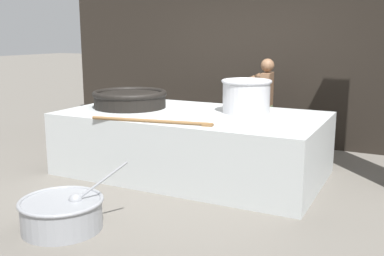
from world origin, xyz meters
name	(u,v)px	position (x,y,z in m)	size (l,w,h in m)	color
ground_plane	(192,173)	(0.00, 0.00, 0.00)	(60.00, 60.00, 0.00)	#666059
back_wall	(251,26)	(0.00, 2.24, 1.97)	(7.20, 0.24, 3.94)	black
hearth_platform	(192,143)	(0.00, 0.00, 0.41)	(3.39, 1.85, 0.83)	#B2B7B7
giant_wok_near	(130,98)	(-0.98, 0.00, 0.95)	(1.05, 1.05, 0.24)	black
stock_pot	(246,95)	(0.63, 0.32, 1.05)	(0.66, 0.66, 0.44)	#B7B7BC
stirring_paddle	(156,121)	(-0.07, -0.81, 0.84)	(1.49, 0.32, 0.04)	brown
cook	(266,103)	(0.55, 1.47, 0.80)	(0.37, 0.56, 1.48)	brown
prep_bowl_vegetables	(62,212)	(-0.31, -2.16, 0.17)	(0.91, 0.82, 0.64)	gray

